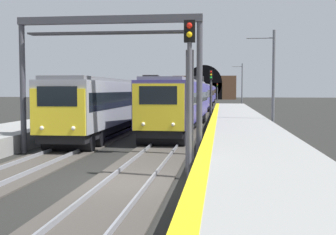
{
  "coord_description": "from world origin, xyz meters",
  "views": [
    {
      "loc": [
        -14.19,
        -3.04,
        3.15
      ],
      "look_at": [
        12.99,
        0.26,
        1.39
      ],
      "focal_mm": 47.08,
      "sensor_mm": 36.0,
      "label": 1
    }
  ],
  "objects": [
    {
      "name": "platform_right_edge_strip",
      "position": [
        0.0,
        -2.46,
        0.92
      ],
      "size": [
        112.0,
        0.5,
        0.01
      ],
      "primitive_type": "cube",
      "color": "yellow",
      "rests_on": "platform_right"
    },
    {
      "name": "train_main_approaching",
      "position": [
        49.67,
        0.0,
        2.2
      ],
      "size": [
        81.89,
        3.38,
        4.74
      ],
      "rotation": [
        0.0,
        0.0,
        3.12
      ],
      "color": "navy",
      "rests_on": "ground_plane"
    },
    {
      "name": "overhead_signal_gantry",
      "position": [
        6.45,
        2.33,
        5.06
      ],
      "size": [
        0.7,
        8.95,
        6.62
      ],
      "color": "#3F3F47",
      "rests_on": "ground_plane"
    },
    {
      "name": "tunnel_portal",
      "position": [
        124.77,
        2.33,
        3.72
      ],
      "size": [
        2.92,
        19.79,
        11.08
      ],
      "color": "brown",
      "rests_on": "ground_plane"
    },
    {
      "name": "railway_signal_near",
      "position": [
        0.96,
        -1.94,
        3.2
      ],
      "size": [
        0.39,
        0.38,
        5.5
      ],
      "rotation": [
        0.0,
        0.0,
        3.14
      ],
      "color": "#4C4C54",
      "rests_on": "ground_plane"
    },
    {
      "name": "platform_right",
      "position": [
        0.0,
        -4.39,
        0.46
      ],
      "size": [
        112.0,
        4.36,
        0.91
      ],
      "primitive_type": "cube",
      "color": "gray",
      "rests_on": "ground_plane"
    },
    {
      "name": "ground_plane",
      "position": [
        0.0,
        0.0,
        0.0
      ],
      "size": [
        320.0,
        320.0,
        0.0
      ],
      "primitive_type": "plane",
      "color": "black"
    },
    {
      "name": "railway_signal_far",
      "position": [
        100.8,
        -1.94,
        2.93
      ],
      "size": [
        0.39,
        0.38,
        4.8
      ],
      "rotation": [
        0.0,
        0.0,
        3.14
      ],
      "color": "#4C4C54",
      "rests_on": "ground_plane"
    },
    {
      "name": "catenary_mast_near",
      "position": [
        20.2,
        -6.93,
        3.93
      ],
      "size": [
        0.22,
        2.18,
        7.64
      ],
      "color": "#595B60",
      "rests_on": "ground_plane"
    },
    {
      "name": "catenary_mast_far",
      "position": [
        71.91,
        -6.94,
        4.17
      ],
      "size": [
        0.22,
        2.07,
        8.12
      ],
      "color": "#595B60",
      "rests_on": "ground_plane"
    },
    {
      "name": "railway_signal_mid",
      "position": [
        31.98,
        -1.94,
        3.13
      ],
      "size": [
        0.39,
        0.38,
        5.17
      ],
      "rotation": [
        0.0,
        0.0,
        3.14
      ],
      "color": "#38383D",
      "rests_on": "ground_plane"
    },
    {
      "name": "track_main_line",
      "position": [
        0.0,
        0.0,
        0.04
      ],
      "size": [
        160.0,
        2.86,
        0.21
      ],
      "color": "#423D38",
      "rests_on": "ground_plane"
    },
    {
      "name": "train_adjacent_platform",
      "position": [
        24.19,
        4.65,
        2.18
      ],
      "size": [
        37.36,
        2.96,
        4.7
      ],
      "rotation": [
        0.0,
        0.0,
        3.15
      ],
      "color": "gray",
      "rests_on": "ground_plane"
    }
  ]
}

